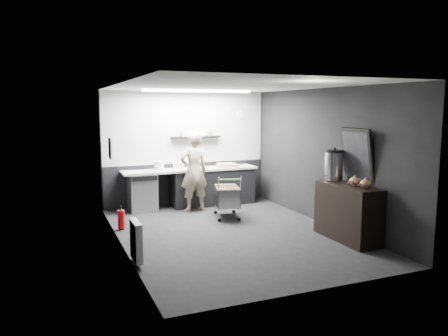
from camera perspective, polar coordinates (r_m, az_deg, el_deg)
name	(u,v)px	position (r m, az deg, el deg)	size (l,w,h in m)	color
floor	(231,233)	(8.20, 0.99, -8.53)	(5.50, 5.50, 0.00)	black
ceiling	(232,86)	(7.87, 1.03, 10.67)	(5.50, 5.50, 0.00)	white
wall_back	(186,148)	(10.49, -4.95, 2.59)	(5.50, 5.50, 0.00)	black
wall_front	(319,187)	(5.54, 12.35, -2.41)	(5.50, 5.50, 0.00)	black
wall_left	(120,167)	(7.37, -13.42, 0.12)	(5.50, 5.50, 0.00)	black
wall_right	(324,157)	(8.90, 12.92, 1.45)	(5.50, 5.50, 0.00)	black
kitchen_wall_panel	(186,127)	(10.44, -4.95, 5.31)	(3.95, 0.02, 1.70)	#B1B1AC
dado_panel	(187,183)	(10.59, -4.86, -2.01)	(3.95, 0.02, 1.00)	black
floating_shelf	(196,137)	(10.41, -3.70, 4.05)	(1.20, 0.22, 0.04)	black
wall_clock	(240,114)	(10.92, 2.13, 7.02)	(0.20, 0.20, 0.03)	white
poster	(110,148)	(8.63, -14.68, 2.53)	(0.02, 0.30, 0.40)	white
poster_red_band	(110,144)	(8.63, -14.67, 2.99)	(0.01, 0.22, 0.10)	red
radiator	(136,241)	(6.73, -11.41, -9.31)	(0.10, 0.50, 0.60)	white
ceiling_strip	(198,91)	(9.60, -3.41, 9.99)	(2.40, 0.20, 0.04)	white
prep_counter	(196,187)	(10.34, -3.63, -2.47)	(3.20, 0.61, 0.90)	black
person	(194,171)	(9.79, -3.96, -0.43)	(0.66, 0.43, 1.80)	beige
shopping_cart	(227,198)	(9.25, 0.36, -3.90)	(0.67, 0.94, 0.90)	silver
sideboard	(347,205)	(8.00, 15.79, -4.66)	(0.56, 1.32, 1.97)	black
fire_extinguisher	(121,219)	(8.62, -13.27, -6.46)	(0.13, 0.13, 0.44)	red
cardboard_box	(227,165)	(10.49, 0.38, 0.38)	(0.44, 0.33, 0.09)	#A28556
pink_tub	(159,166)	(10.01, -8.47, 0.29)	(0.21, 0.21, 0.21)	silver
white_container	(179,166)	(10.08, -5.91, 0.28)	(0.20, 0.15, 0.18)	white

